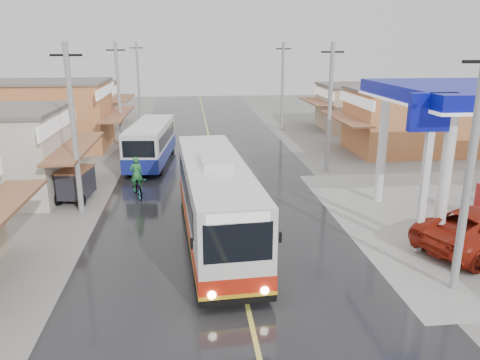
% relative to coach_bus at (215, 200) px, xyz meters
% --- Properties ---
extents(ground, '(120.00, 120.00, 0.00)m').
position_rel_coach_bus_xyz_m(ground, '(0.68, -5.01, -1.74)').
color(ground, slate).
rests_on(ground, ground).
extents(road, '(12.00, 90.00, 0.02)m').
position_rel_coach_bus_xyz_m(road, '(0.68, 9.99, -1.73)').
color(road, black).
rests_on(road, ground).
extents(centre_line, '(0.15, 90.00, 0.01)m').
position_rel_coach_bus_xyz_m(centre_line, '(0.68, 9.99, -1.71)').
color(centre_line, '#D8CC4C').
rests_on(centre_line, road).
extents(shopfronts_left, '(11.00, 44.00, 5.20)m').
position_rel_coach_bus_xyz_m(shopfronts_left, '(-12.32, 12.99, -1.74)').
color(shopfronts_left, tan).
rests_on(shopfronts_left, ground).
extents(shopfronts_right, '(11.00, 44.00, 4.80)m').
position_rel_coach_bus_xyz_m(shopfronts_right, '(15.68, 6.99, -1.74)').
color(shopfronts_right, '#B8B0A1').
rests_on(shopfronts_right, ground).
extents(utility_poles_left, '(1.60, 50.00, 8.00)m').
position_rel_coach_bus_xyz_m(utility_poles_left, '(-6.32, 10.99, -1.74)').
color(utility_poles_left, gray).
rests_on(utility_poles_left, ground).
extents(utility_poles_right, '(1.60, 36.00, 8.00)m').
position_rel_coach_bus_xyz_m(utility_poles_right, '(7.68, 9.99, -1.74)').
color(utility_poles_right, gray).
rests_on(utility_poles_right, ground).
extents(coach_bus, '(3.26, 11.65, 3.60)m').
position_rel_coach_bus_xyz_m(coach_bus, '(0.00, 0.00, 0.00)').
color(coach_bus, silver).
rests_on(coach_bus, road).
extents(second_bus, '(3.02, 8.48, 2.75)m').
position_rel_coach_bus_xyz_m(second_bus, '(-3.59, 13.10, -0.25)').
color(second_bus, silver).
rests_on(second_bus, road).
extents(cyclist, '(1.29, 2.19, 2.24)m').
position_rel_coach_bus_xyz_m(cyclist, '(-3.82, 6.03, -1.00)').
color(cyclist, black).
rests_on(cyclist, ground).
extents(tricycle_near, '(1.80, 2.45, 1.73)m').
position_rel_coach_bus_xyz_m(tricycle_near, '(-6.90, 5.71, -0.75)').
color(tricycle_near, '#26262D').
rests_on(tricycle_near, ground).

